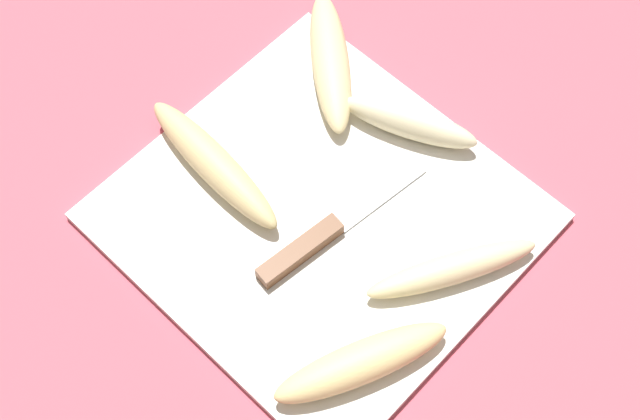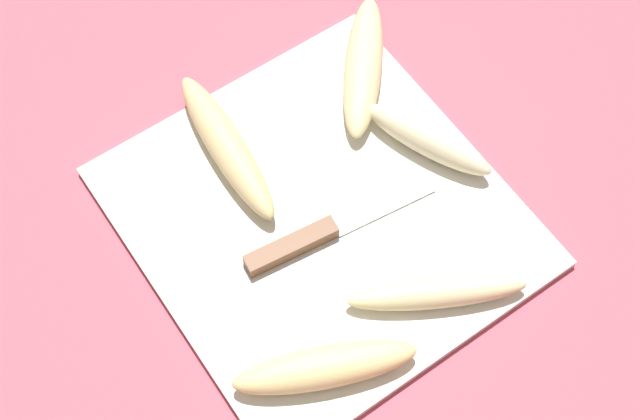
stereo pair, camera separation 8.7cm
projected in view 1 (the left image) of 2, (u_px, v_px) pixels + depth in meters
ground_plane at (320, 219)px, 0.97m from camera, size 4.00×4.00×0.00m
cutting_board at (320, 217)px, 0.96m from camera, size 0.40×0.38×0.01m
knife at (314, 241)px, 0.93m from camera, size 0.05×0.22×0.02m
banana_spotted_left at (214, 164)px, 0.96m from camera, size 0.21×0.06×0.04m
banana_pale_long at (409, 121)px, 0.99m from camera, size 0.16×0.09×0.04m
banana_ripe_center at (330, 61)px, 1.03m from camera, size 0.18×0.16×0.04m
banana_soft_right at (452, 269)px, 0.91m from camera, size 0.12×0.18×0.03m
banana_golden_short at (362, 362)px, 0.86m from camera, size 0.11×0.18×0.04m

